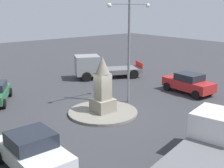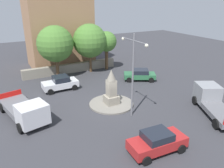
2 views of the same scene
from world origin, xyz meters
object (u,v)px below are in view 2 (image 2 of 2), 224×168
Objects in this scene: tree_near_wall at (90,41)px; corner_building at (59,27)px; car_white_passing at (60,83)px; car_red_approaching at (157,142)px; truck_white_parked_right at (26,111)px; tree_far_corner at (55,44)px; tree_mid_cluster at (106,42)px; streetlamp at (133,68)px; car_green_far_side at (140,75)px; monument at (111,89)px; truck_grey_parked_left at (212,100)px.

corner_building is at bearing 24.81° from tree_near_wall.
corner_building is at bearing -16.73° from car_white_passing.
car_red_approaching is 0.61× the size of truck_white_parked_right.
tree_near_wall is 4.67m from tree_far_corner.
car_red_approaching is at bearing -169.34° from car_white_passing.
tree_far_corner is at bearing 90.79° from tree_mid_cluster.
streetlamp is 1.69× the size of car_green_far_side.
streetlamp is 13.98m from tree_mid_cluster.
tree_near_wall is (-5.56, -2.57, -1.33)m from corner_building.
tree_far_corner is at bearing 12.44° from monument.
car_red_approaching is at bearing -139.77° from truck_white_parked_right.
car_white_passing reaches higher than car_green_far_side.
car_green_far_side is 0.67× the size of truck_grey_parked_left.
car_green_far_side is at bearing -74.50° from truck_white_parked_right.
tree_near_wall is 1.21× the size of tree_mid_cluster.
streetlamp is at bearing -167.49° from tree_far_corner.
tree_mid_cluster reaches higher than car_green_far_side.
truck_white_parked_right is at bearing 154.35° from corner_building.
monument is 0.30× the size of corner_building.
streetlamp reaches higher than car_red_approaching.
monument is 7.83m from car_red_approaching.
truck_white_parked_right is at bearing 105.50° from car_green_far_side.
corner_building is at bearing -1.01° from car_red_approaching.
streetlamp is at bearing 140.99° from car_green_far_side.
truck_white_parked_right is 0.99× the size of tree_near_wall.
tree_near_wall is at bearing -45.09° from truck_white_parked_right.
tree_mid_cluster is at bearing -24.59° from monument.
tree_far_corner is at bearing 31.83° from truck_grey_parked_left.
truck_grey_parked_left is 1.16× the size of tree_mid_cluster.
tree_mid_cluster is (10.64, -4.87, 2.32)m from monument.
tree_near_wall reaches higher than car_red_approaching.
truck_grey_parked_left is (-5.33, -7.52, -0.60)m from monument.
car_green_far_side is at bearing -54.95° from monument.
tree_near_wall is at bearing -51.13° from car_white_passing.
monument is at bearing 167.53° from tree_near_wall.
tree_far_corner reaches higher than monument.
car_green_far_side is at bearing -39.01° from streetlamp.
tree_mid_cluster reaches higher than car_red_approaching.
truck_grey_parked_left is at bearing -111.25° from truck_white_parked_right.
truck_white_parked_right is 14.58m from tree_near_wall.
car_white_passing is at bearing 168.24° from tree_far_corner.
tree_mid_cluster is (15.97, 2.66, 2.92)m from truck_grey_parked_left.
car_red_approaching is at bearing -174.75° from tree_far_corner.
tree_near_wall is at bearing -155.19° from corner_building.
truck_grey_parked_left is 0.95× the size of tree_far_corner.
car_white_passing is 14.09m from car_red_approaching.
tree_far_corner is at bearing 90.79° from tree_near_wall.
streetlamp is 18.89m from corner_building.
corner_building is at bearing -25.65° from truck_white_parked_right.
truck_white_parked_right is 16.34m from truck_grey_parked_left.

